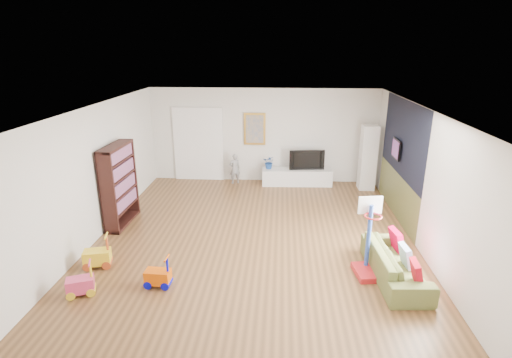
# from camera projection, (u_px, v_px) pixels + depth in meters

# --- Properties ---
(floor) EXTENTS (6.50, 7.50, 0.00)m
(floor) POSITION_uv_depth(u_px,v_px,m) (255.00, 237.00, 8.38)
(floor) COLOR brown
(floor) RESTS_ON ground
(ceiling) EXTENTS (6.50, 7.50, 0.00)m
(ceiling) POSITION_uv_depth(u_px,v_px,m) (255.00, 108.00, 7.52)
(ceiling) COLOR white
(ceiling) RESTS_ON ground
(wall_back) EXTENTS (6.50, 0.00, 2.70)m
(wall_back) POSITION_uv_depth(u_px,v_px,m) (263.00, 136.00, 11.50)
(wall_back) COLOR silver
(wall_back) RESTS_ON ground
(wall_front) EXTENTS (6.50, 0.00, 2.70)m
(wall_front) POSITION_uv_depth(u_px,v_px,m) (232.00, 281.00, 4.40)
(wall_front) COLOR white
(wall_front) RESTS_ON ground
(wall_left) EXTENTS (0.00, 7.50, 2.70)m
(wall_left) POSITION_uv_depth(u_px,v_px,m) (96.00, 173.00, 8.15)
(wall_left) COLOR white
(wall_left) RESTS_ON ground
(wall_right) EXTENTS (0.00, 7.50, 2.70)m
(wall_right) POSITION_uv_depth(u_px,v_px,m) (421.00, 179.00, 7.75)
(wall_right) COLOR white
(wall_right) RESTS_ON ground
(navy_accent) EXTENTS (0.01, 3.20, 1.70)m
(navy_accent) POSITION_uv_depth(u_px,v_px,m) (403.00, 138.00, 8.92)
(navy_accent) COLOR black
(navy_accent) RESTS_ON wall_right
(olive_wainscot) EXTENTS (0.01, 3.20, 1.00)m
(olive_wainscot) POSITION_uv_depth(u_px,v_px,m) (396.00, 195.00, 9.35)
(olive_wainscot) COLOR brown
(olive_wainscot) RESTS_ON wall_right
(doorway) EXTENTS (1.45, 0.06, 2.10)m
(doorway) POSITION_uv_depth(u_px,v_px,m) (199.00, 145.00, 11.67)
(doorway) COLOR white
(doorway) RESTS_ON ground
(painting_back) EXTENTS (0.62, 0.06, 0.92)m
(painting_back) POSITION_uv_depth(u_px,v_px,m) (255.00, 129.00, 11.41)
(painting_back) COLOR gold
(painting_back) RESTS_ON wall_back
(artwork_right) EXTENTS (0.04, 0.56, 0.46)m
(artwork_right) POSITION_uv_depth(u_px,v_px,m) (396.00, 149.00, 9.21)
(artwork_right) COLOR #7F3F8C
(artwork_right) RESTS_ON wall_right
(media_console) EXTENTS (2.00, 0.57, 0.46)m
(media_console) POSITION_uv_depth(u_px,v_px,m) (297.00, 177.00, 11.47)
(media_console) COLOR silver
(media_console) RESTS_ON ground
(tall_cabinet) EXTENTS (0.43, 0.43, 1.80)m
(tall_cabinet) POSITION_uv_depth(u_px,v_px,m) (368.00, 158.00, 10.94)
(tall_cabinet) COLOR white
(tall_cabinet) RESTS_ON ground
(bookshelf) EXTENTS (0.35, 1.24, 1.81)m
(bookshelf) POSITION_uv_depth(u_px,v_px,m) (119.00, 185.00, 8.77)
(bookshelf) COLOR black
(bookshelf) RESTS_ON ground
(sofa) EXTENTS (0.84, 1.90, 0.54)m
(sofa) POSITION_uv_depth(u_px,v_px,m) (395.00, 263.00, 6.83)
(sofa) COLOR #5F6932
(sofa) RESTS_ON ground
(basketball_hoop) EXTENTS (0.56, 0.65, 1.40)m
(basketball_hoop) POSITION_uv_depth(u_px,v_px,m) (372.00, 239.00, 6.77)
(basketball_hoop) COLOR red
(basketball_hoop) RESTS_ON ground
(ride_on_yellow) EXTENTS (0.52, 0.39, 0.61)m
(ride_on_yellow) POSITION_uv_depth(u_px,v_px,m) (96.00, 252.00, 7.15)
(ride_on_yellow) COLOR yellow
(ride_on_yellow) RESTS_ON ground
(ride_on_orange) EXTENTS (0.42, 0.27, 0.55)m
(ride_on_orange) POSITION_uv_depth(u_px,v_px,m) (157.00, 271.00, 6.58)
(ride_on_orange) COLOR #D95304
(ride_on_orange) RESTS_ON ground
(ride_on_pink) EXTENTS (0.48, 0.40, 0.56)m
(ride_on_pink) POSITION_uv_depth(u_px,v_px,m) (80.00, 279.00, 6.35)
(ride_on_pink) COLOR #D53A68
(ride_on_pink) RESTS_ON ground
(child) EXTENTS (0.38, 0.33, 0.88)m
(child) POSITION_uv_depth(u_px,v_px,m) (235.00, 169.00, 11.51)
(child) COLOR gray
(child) RESTS_ON ground
(tv) EXTENTS (1.01, 0.24, 0.58)m
(tv) POSITION_uv_depth(u_px,v_px,m) (306.00, 159.00, 11.35)
(tv) COLOR black
(tv) RESTS_ON media_console
(vase_plant) EXTENTS (0.41, 0.38, 0.39)m
(vase_plant) POSITION_uv_depth(u_px,v_px,m) (269.00, 162.00, 11.39)
(vase_plant) COLOR navy
(vase_plant) RESTS_ON media_console
(pillow_left) EXTENTS (0.11, 0.37, 0.37)m
(pillow_left) POSITION_uv_depth(u_px,v_px,m) (417.00, 272.00, 6.27)
(pillow_left) COLOR #AB0C1D
(pillow_left) RESTS_ON sofa
(pillow_center) EXTENTS (0.13, 0.38, 0.37)m
(pillow_center) POSITION_uv_depth(u_px,v_px,m) (406.00, 256.00, 6.77)
(pillow_center) COLOR white
(pillow_center) RESTS_ON sofa
(pillow_right) EXTENTS (0.17, 0.42, 0.41)m
(pillow_right) POSITION_uv_depth(u_px,v_px,m) (397.00, 240.00, 7.31)
(pillow_right) COLOR #C30030
(pillow_right) RESTS_ON sofa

